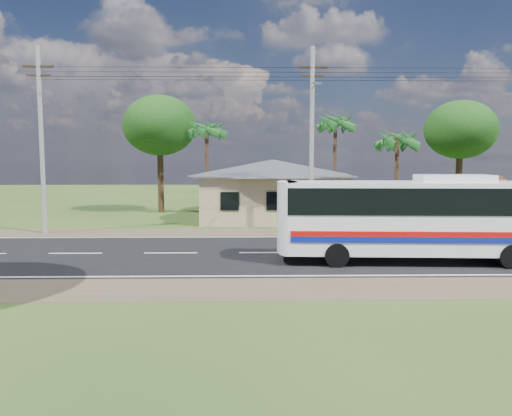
# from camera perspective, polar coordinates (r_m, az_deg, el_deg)

# --- Properties ---
(ground) EXTENTS (120.00, 120.00, 0.00)m
(ground) POSITION_cam_1_polar(r_m,az_deg,el_deg) (23.84, 1.08, -5.17)
(ground) COLOR #2A4318
(ground) RESTS_ON ground
(road) EXTENTS (120.00, 16.00, 0.03)m
(road) POSITION_cam_1_polar(r_m,az_deg,el_deg) (23.83, 1.08, -5.15)
(road) COLOR black
(road) RESTS_ON ground
(house) EXTENTS (12.40, 10.00, 5.00)m
(house) POSITION_cam_1_polar(r_m,az_deg,el_deg) (36.48, 1.89, 2.82)
(house) COLOR tan
(house) RESTS_ON ground
(waiting_shed) EXTENTS (5.20, 4.48, 3.35)m
(waiting_shed) POSITION_cam_1_polar(r_m,az_deg,el_deg) (34.83, 22.45, 2.39)
(waiting_shed) COLOR #3D2B16
(waiting_shed) RESTS_ON ground
(concrete_barrier) EXTENTS (7.00, 0.30, 0.90)m
(concrete_barrier) POSITION_cam_1_polar(r_m,az_deg,el_deg) (31.98, 22.71, -1.99)
(concrete_barrier) COLOR #9E9E99
(concrete_barrier) RESTS_ON ground
(utility_poles) EXTENTS (32.80, 2.22, 11.00)m
(utility_poles) POSITION_cam_1_polar(r_m,az_deg,el_deg) (30.11, 5.77, 8.12)
(utility_poles) COLOR #9E9E99
(utility_poles) RESTS_ON ground
(palm_near) EXTENTS (2.80, 2.80, 6.70)m
(palm_near) POSITION_cam_1_polar(r_m,az_deg,el_deg) (35.94, 15.86, 7.45)
(palm_near) COLOR #47301E
(palm_near) RESTS_ON ground
(palm_mid) EXTENTS (2.80, 2.80, 8.20)m
(palm_mid) POSITION_cam_1_polar(r_m,az_deg,el_deg) (39.58, 9.07, 9.53)
(palm_mid) COLOR #47301E
(palm_mid) RESTS_ON ground
(palm_far) EXTENTS (2.80, 2.80, 7.70)m
(palm_far) POSITION_cam_1_polar(r_m,az_deg,el_deg) (39.56, -5.66, 8.87)
(palm_far) COLOR #47301E
(palm_far) RESTS_ON ground
(tree_behind_house) EXTENTS (6.00, 6.00, 9.61)m
(tree_behind_house) POSITION_cam_1_polar(r_m,az_deg,el_deg) (42.07, -10.95, 9.21)
(tree_behind_house) COLOR #47301E
(tree_behind_house) RESTS_ON ground
(tree_behind_shed) EXTENTS (5.60, 5.60, 9.02)m
(tree_behind_shed) POSITION_cam_1_polar(r_m,az_deg,el_deg) (42.91, 22.34, 8.24)
(tree_behind_shed) COLOR #47301E
(tree_behind_shed) RESTS_ON ground
(coach_bus) EXTENTS (12.37, 3.28, 3.80)m
(coach_bus) POSITION_cam_1_polar(r_m,az_deg,el_deg) (22.70, 19.14, -0.50)
(coach_bus) COLOR white
(coach_bus) RESTS_ON ground
(motorcycle) EXTENTS (1.90, 1.31, 0.95)m
(motorcycle) POSITION_cam_1_polar(r_m,az_deg,el_deg) (31.64, 16.23, -1.81)
(motorcycle) COLOR black
(motorcycle) RESTS_ON ground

